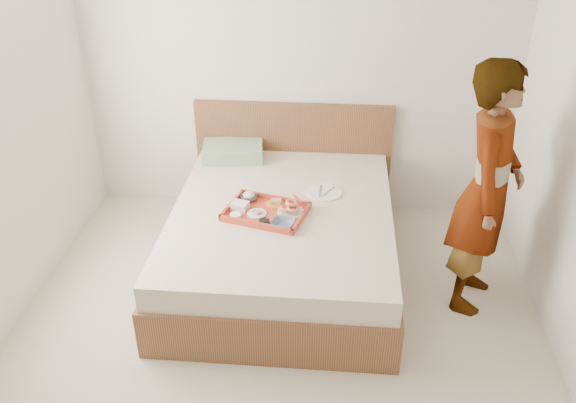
% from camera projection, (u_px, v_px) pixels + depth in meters
% --- Properties ---
extents(ground, '(3.50, 4.00, 0.01)m').
position_uv_depth(ground, '(272.00, 367.00, 3.66)').
color(ground, '#BEB7A1').
rests_on(ground, ground).
extents(wall_back, '(3.50, 0.01, 2.60)m').
position_uv_depth(wall_back, '(298.00, 60.00, 4.72)').
color(wall_back, silver).
rests_on(wall_back, ground).
extents(bed, '(1.65, 2.00, 0.53)m').
position_uv_depth(bed, '(282.00, 240.00, 4.39)').
color(bed, brown).
rests_on(bed, ground).
extents(headboard, '(1.65, 0.06, 0.95)m').
position_uv_depth(headboard, '(293.00, 156.00, 5.12)').
color(headboard, brown).
rests_on(headboard, ground).
extents(pillow, '(0.52, 0.39, 0.12)m').
position_uv_depth(pillow, '(233.00, 151.00, 4.93)').
color(pillow, '#99B993').
rests_on(pillow, bed).
extents(tray, '(0.63, 0.52, 0.05)m').
position_uv_depth(tray, '(266.00, 211.00, 4.17)').
color(tray, '#BD4024').
rests_on(tray, bed).
extents(prawn_plate, '(0.23, 0.23, 0.01)m').
position_uv_depth(prawn_plate, '(291.00, 212.00, 4.17)').
color(prawn_plate, white).
rests_on(prawn_plate, tray).
extents(navy_bowl_big, '(0.19, 0.19, 0.04)m').
position_uv_depth(navy_bowl_big, '(283.00, 224.00, 4.02)').
color(navy_bowl_big, '#142547').
rests_on(navy_bowl_big, tray).
extents(sauce_dish, '(0.10, 0.10, 0.03)m').
position_uv_depth(sauce_dish, '(264.00, 222.00, 4.04)').
color(sauce_dish, black).
rests_on(sauce_dish, tray).
extents(meat_plate, '(0.16, 0.16, 0.01)m').
position_uv_depth(meat_plate, '(257.00, 213.00, 4.16)').
color(meat_plate, white).
rests_on(meat_plate, tray).
extents(bread_plate, '(0.16, 0.16, 0.01)m').
position_uv_depth(bread_plate, '(275.00, 204.00, 4.27)').
color(bread_plate, orange).
rests_on(bread_plate, tray).
extents(salad_bowl, '(0.15, 0.15, 0.04)m').
position_uv_depth(salad_bowl, '(249.00, 198.00, 4.32)').
color(salad_bowl, '#142547').
rests_on(salad_bowl, tray).
extents(plastic_tub, '(0.13, 0.12, 0.05)m').
position_uv_depth(plastic_tub, '(240.00, 206.00, 4.21)').
color(plastic_tub, silver).
rests_on(plastic_tub, tray).
extents(cheese_round, '(0.10, 0.10, 0.03)m').
position_uv_depth(cheese_round, '(235.00, 216.00, 4.11)').
color(cheese_round, white).
rests_on(cheese_round, tray).
extents(dinner_plate, '(0.33, 0.33, 0.01)m').
position_uv_depth(dinner_plate, '(324.00, 192.00, 4.44)').
color(dinner_plate, white).
rests_on(dinner_plate, bed).
extents(person, '(0.59, 0.72, 1.71)m').
position_uv_depth(person, '(487.00, 190.00, 3.82)').
color(person, silver).
rests_on(person, ground).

